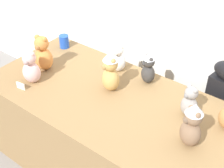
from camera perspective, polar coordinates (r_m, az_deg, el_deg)
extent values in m
cube|color=olive|center=(2.37, 0.00, -9.74)|extent=(1.84, 0.87, 0.76)
cube|color=black|center=(2.54, 18.97, -7.14)|extent=(0.29, 0.16, 0.84)
ellipsoid|color=#7F6047|center=(1.81, 14.15, -8.70)|extent=(0.17, 0.17, 0.16)
sphere|color=#7F6047|center=(1.73, 14.73, -5.89)|extent=(0.10, 0.10, 0.10)
sphere|color=#7F6047|center=(1.72, 14.42, -4.33)|extent=(0.04, 0.04, 0.04)
sphere|color=#7F6047|center=(1.68, 15.44, -5.59)|extent=(0.04, 0.04, 0.04)
sphere|color=brown|center=(1.71, 13.50, -6.44)|extent=(0.04, 0.04, 0.04)
cone|color=silver|center=(1.69, 15.03, -4.43)|extent=(0.10, 0.10, 0.06)
ellipsoid|color=white|center=(2.34, 1.06, 4.01)|extent=(0.14, 0.13, 0.14)
sphere|color=white|center=(2.29, 1.08, 6.26)|extent=(0.09, 0.09, 0.09)
sphere|color=white|center=(2.28, 0.45, 7.11)|extent=(0.03, 0.03, 0.03)
sphere|color=white|center=(2.26, 1.74, 6.88)|extent=(0.03, 0.03, 0.03)
sphere|color=#B4B3AF|center=(2.26, 0.78, 5.65)|extent=(0.04, 0.04, 0.04)
ellipsoid|color=beige|center=(2.29, -14.53, 2.09)|extent=(0.16, 0.15, 0.16)
sphere|color=beige|center=(2.23, -14.99, 4.63)|extent=(0.10, 0.10, 0.10)
sphere|color=beige|center=(2.22, -15.82, 5.56)|extent=(0.04, 0.04, 0.04)
sphere|color=beige|center=(2.19, -14.47, 5.36)|extent=(0.04, 0.04, 0.04)
sphere|color=#A88783|center=(2.20, -15.48, 3.88)|extent=(0.04, 0.04, 0.04)
ellipsoid|color=#D17F3D|center=(2.41, -12.40, 4.54)|extent=(0.16, 0.14, 0.18)
sphere|color=#D17F3D|center=(2.34, -12.82, 7.29)|extent=(0.11, 0.11, 0.11)
sphere|color=#D17F3D|center=(2.34, -13.59, 8.36)|extent=(0.04, 0.04, 0.04)
sphere|color=#D17F3D|center=(2.30, -12.31, 8.03)|extent=(0.04, 0.04, 0.04)
sphere|color=#A06536|center=(2.32, -13.49, 6.58)|extent=(0.04, 0.04, 0.04)
ellipsoid|color=#383533|center=(2.24, 6.61, 1.86)|extent=(0.15, 0.14, 0.14)
sphere|color=#383533|center=(2.18, 6.79, 4.07)|extent=(0.08, 0.08, 0.08)
sphere|color=#383533|center=(2.18, 6.57, 5.13)|extent=(0.03, 0.03, 0.03)
sphere|color=#383533|center=(2.14, 7.14, 4.45)|extent=(0.03, 0.03, 0.03)
sphere|color=#32302E|center=(2.17, 5.93, 3.75)|extent=(0.03, 0.03, 0.03)
cone|color=silver|center=(2.15, 6.88, 5.18)|extent=(0.09, 0.09, 0.05)
ellipsoid|color=gray|center=(2.00, 13.94, -3.93)|extent=(0.14, 0.13, 0.14)
sphere|color=gray|center=(1.94, 14.38, -1.59)|extent=(0.08, 0.08, 0.08)
sphere|color=gray|center=(1.93, 14.03, -0.42)|extent=(0.03, 0.03, 0.03)
sphere|color=gray|center=(1.90, 15.03, -1.24)|extent=(0.03, 0.03, 0.03)
sphere|color=slate|center=(1.92, 13.55, -2.10)|extent=(0.03, 0.03, 0.03)
ellipsoid|color=tan|center=(2.14, -0.26, 0.89)|extent=(0.17, 0.16, 0.17)
sphere|color=tan|center=(2.07, -0.27, 3.71)|extent=(0.10, 0.10, 0.10)
sphere|color=tan|center=(2.07, -0.68, 5.04)|extent=(0.04, 0.04, 0.04)
sphere|color=tan|center=(2.03, 0.14, 4.22)|extent=(0.04, 0.04, 0.04)
sphere|color=olive|center=(2.06, -1.34, 3.19)|extent=(0.04, 0.04, 0.04)
cone|color=silver|center=(2.04, -0.28, 5.15)|extent=(0.11, 0.11, 0.07)
cylinder|color=blue|center=(2.69, -8.78, 7.72)|extent=(0.08, 0.08, 0.11)
cube|color=white|center=(2.27, -16.41, -0.35)|extent=(0.07, 0.02, 0.05)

